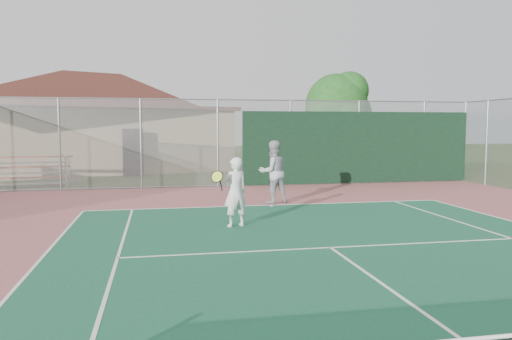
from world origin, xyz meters
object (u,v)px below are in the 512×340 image
Objects in this scene: bleachers at (28,170)px; player_grey_back at (273,173)px; tree at (338,107)px; clubhouse at (96,113)px; player_white_front at (235,192)px.

bleachers is 1.69× the size of player_grey_back.
tree is (14.28, 2.46, 2.78)m from bleachers.
clubhouse reaches higher than bleachers.
clubhouse is at bearing -78.35° from player_grey_back.
tree reaches higher than player_white_front.
player_white_front is 3.85m from player_grey_back.
bleachers is at bearing -170.21° from tree.
bleachers is (-1.84, -7.82, -2.57)m from clubhouse.
clubhouse is 9.85× the size of player_white_front.
clubhouse is at bearing 156.72° from tree.
player_white_front is at bearing -87.58° from clubhouse.
clubhouse reaches higher than player_white_front.
bleachers is at bearing -117.17° from clubhouse.
tree is 3.10× the size of player_white_front.
tree is (12.44, -5.35, 0.21)m from clubhouse.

